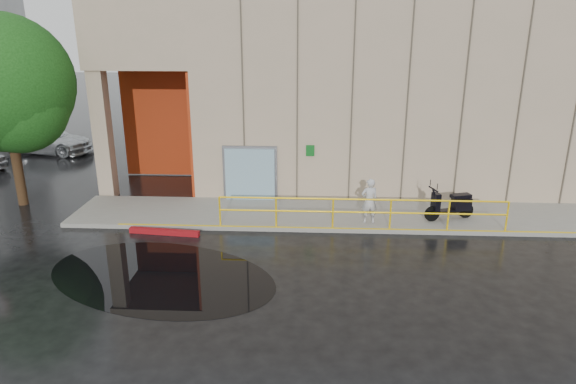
# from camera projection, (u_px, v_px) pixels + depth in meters

# --- Properties ---
(ground) EXTENTS (120.00, 120.00, 0.00)m
(ground) POSITION_uv_depth(u_px,v_px,m) (219.00, 272.00, 14.45)
(ground) COLOR black
(ground) RESTS_ON ground
(sidewalk) EXTENTS (20.00, 3.00, 0.15)m
(sidewalk) POSITION_uv_depth(u_px,v_px,m) (351.00, 215.00, 18.50)
(sidewalk) COLOR gray
(sidewalk) RESTS_ON ground
(building) EXTENTS (20.00, 10.17, 8.00)m
(building) POSITION_uv_depth(u_px,v_px,m) (369.00, 80.00, 23.30)
(building) COLOR tan
(building) RESTS_ON ground
(guardrail) EXTENTS (9.56, 0.06, 1.03)m
(guardrail) POSITION_uv_depth(u_px,v_px,m) (362.00, 213.00, 17.02)
(guardrail) COLOR yellow
(guardrail) RESTS_ON sidewalk
(person) EXTENTS (0.63, 0.47, 1.57)m
(person) POSITION_uv_depth(u_px,v_px,m) (369.00, 201.00, 17.39)
(person) COLOR #BABBBF
(person) RESTS_ON sidewalk
(scooter) EXTENTS (1.89, 1.10, 1.43)m
(scooter) POSITION_uv_depth(u_px,v_px,m) (451.00, 197.00, 17.67)
(scooter) COLOR black
(scooter) RESTS_ON sidewalk
(red_curb) EXTENTS (2.41, 0.44, 0.18)m
(red_curb) POSITION_uv_depth(u_px,v_px,m) (164.00, 232.00, 16.99)
(red_curb) COLOR maroon
(red_curb) RESTS_ON ground
(puddle) EXTENTS (7.69, 6.05, 0.01)m
(puddle) POSITION_uv_depth(u_px,v_px,m) (161.00, 276.00, 14.22)
(puddle) COLOR black
(puddle) RESTS_ON ground
(car_c) EXTENTS (5.17, 2.71, 1.43)m
(car_c) POSITION_uv_depth(u_px,v_px,m) (46.00, 140.00, 27.47)
(car_c) COLOR silver
(car_c) RESTS_ON ground
(tree_near) EXTENTS (4.96, 4.96, 7.10)m
(tree_near) POSITION_uv_depth(u_px,v_px,m) (7.00, 89.00, 18.40)
(tree_near) COLOR black
(tree_near) RESTS_ON ground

